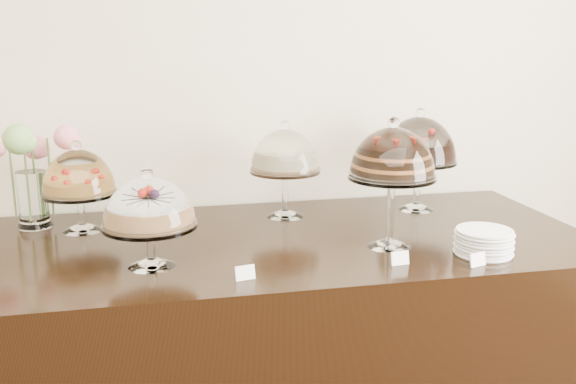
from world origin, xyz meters
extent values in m
cube|color=beige|center=(0.00, 3.00, 1.50)|extent=(5.00, 0.04, 3.00)
cube|color=black|center=(0.32, 2.45, 0.45)|extent=(2.20, 1.00, 0.90)
cone|color=white|center=(-0.15, 2.25, 0.91)|extent=(0.15, 0.15, 0.02)
cylinder|color=white|center=(-0.15, 2.25, 0.98)|extent=(0.03, 0.03, 0.10)
cylinder|color=white|center=(-0.15, 2.25, 1.03)|extent=(0.29, 0.29, 0.01)
cylinder|color=tan|center=(-0.15, 2.25, 1.07)|extent=(0.25, 0.25, 0.06)
sphere|color=#B81B0E|center=(-0.09, 2.27, 1.11)|extent=(0.02, 0.02, 0.02)
sphere|color=#B81B0E|center=(-0.20, 2.29, 1.11)|extent=(0.02, 0.02, 0.02)
sphere|color=#B81B0E|center=(-0.17, 2.18, 1.11)|extent=(0.02, 0.02, 0.02)
sphere|color=white|center=(-0.15, 2.25, 1.20)|extent=(0.04, 0.04, 0.04)
cone|color=white|center=(0.65, 2.27, 0.91)|extent=(0.15, 0.15, 0.02)
cylinder|color=white|center=(0.65, 2.27, 1.03)|extent=(0.03, 0.03, 0.21)
cylinder|color=white|center=(0.65, 2.27, 1.15)|extent=(0.30, 0.30, 0.01)
cylinder|color=black|center=(0.65, 2.27, 1.20)|extent=(0.23, 0.23, 0.10)
sphere|color=#B81B0E|center=(0.71, 2.29, 1.26)|extent=(0.02, 0.02, 0.02)
sphere|color=#B81B0E|center=(0.67, 2.33, 1.26)|extent=(0.02, 0.02, 0.02)
sphere|color=#B81B0E|center=(0.61, 2.32, 1.26)|extent=(0.02, 0.02, 0.02)
sphere|color=#B81B0E|center=(0.59, 2.26, 1.26)|extent=(0.02, 0.02, 0.02)
sphere|color=#B81B0E|center=(0.64, 2.21, 1.26)|extent=(0.02, 0.02, 0.02)
sphere|color=#B81B0E|center=(0.70, 2.23, 1.26)|extent=(0.02, 0.02, 0.02)
sphere|color=white|center=(0.65, 2.27, 1.33)|extent=(0.04, 0.04, 0.04)
cone|color=white|center=(0.38, 2.72, 0.91)|extent=(0.15, 0.15, 0.02)
cylinder|color=white|center=(0.38, 2.72, 1.00)|extent=(0.03, 0.03, 0.16)
cylinder|color=white|center=(0.38, 2.72, 1.09)|extent=(0.28, 0.28, 0.01)
cylinder|color=beige|center=(0.38, 2.72, 1.13)|extent=(0.22, 0.22, 0.07)
sphere|color=white|center=(0.38, 2.72, 1.27)|extent=(0.04, 0.04, 0.04)
cone|color=white|center=(0.94, 2.71, 0.91)|extent=(0.15, 0.15, 0.02)
cylinder|color=white|center=(0.94, 2.71, 1.01)|extent=(0.03, 0.03, 0.17)
cylinder|color=white|center=(0.94, 2.71, 1.11)|extent=(0.32, 0.32, 0.01)
cylinder|color=black|center=(0.94, 2.71, 1.15)|extent=(0.26, 0.26, 0.07)
sphere|color=#B81B0E|center=(1.01, 2.73, 1.19)|extent=(0.02, 0.02, 0.02)
sphere|color=#B81B0E|center=(0.88, 2.76, 1.19)|extent=(0.02, 0.02, 0.02)
sphere|color=#B81B0E|center=(0.92, 2.64, 1.19)|extent=(0.02, 0.02, 0.02)
sphere|color=white|center=(0.94, 2.71, 1.30)|extent=(0.04, 0.04, 0.04)
cone|color=white|center=(-0.40, 2.69, 0.91)|extent=(0.15, 0.15, 0.02)
cylinder|color=white|center=(-0.40, 2.69, 0.98)|extent=(0.03, 0.03, 0.11)
cylinder|color=white|center=(-0.40, 2.69, 1.04)|extent=(0.27, 0.27, 0.01)
cylinder|color=#C78C3A|center=(-0.40, 2.69, 1.07)|extent=(0.22, 0.22, 0.04)
sphere|color=#B81B0E|center=(-0.34, 2.71, 1.10)|extent=(0.02, 0.02, 0.02)
sphere|color=#B81B0E|center=(-0.39, 2.75, 1.10)|extent=(0.02, 0.02, 0.02)
sphere|color=#B81B0E|center=(-0.44, 2.73, 1.10)|extent=(0.02, 0.02, 0.02)
sphere|color=#B81B0E|center=(-0.46, 2.67, 1.10)|extent=(0.02, 0.02, 0.02)
sphere|color=#B81B0E|center=(-0.41, 2.63, 1.10)|extent=(0.02, 0.02, 0.02)
sphere|color=#B81B0E|center=(-0.35, 2.65, 1.10)|extent=(0.02, 0.02, 0.02)
sphere|color=white|center=(-0.40, 2.69, 1.22)|extent=(0.04, 0.04, 0.04)
cylinder|color=white|center=(-0.58, 2.78, 1.01)|extent=(0.11, 0.11, 0.21)
cylinder|color=#476B2D|center=(-0.51, 2.78, 1.09)|extent=(0.01, 0.01, 0.30)
sphere|color=pink|center=(-0.44, 2.79, 1.24)|extent=(0.09, 0.09, 0.09)
cylinder|color=#476B2D|center=(-0.57, 2.83, 1.07)|extent=(0.01, 0.01, 0.25)
sphere|color=pink|center=(-0.57, 2.87, 1.19)|extent=(0.10, 0.10, 0.10)
cylinder|color=#476B2D|center=(-0.65, 2.79, 1.08)|extent=(0.01, 0.01, 0.27)
cylinder|color=#476B2D|center=(-0.58, 2.72, 1.10)|extent=(0.01, 0.01, 0.32)
sphere|color=#71A650|center=(-0.58, 2.65, 1.26)|extent=(0.11, 0.11, 0.11)
cylinder|color=white|center=(0.93, 2.13, 0.90)|extent=(0.19, 0.19, 0.01)
cylinder|color=white|center=(0.93, 2.13, 0.92)|extent=(0.18, 0.18, 0.01)
cylinder|color=white|center=(0.93, 2.13, 0.93)|extent=(0.19, 0.19, 0.01)
cylinder|color=white|center=(0.93, 2.13, 0.94)|extent=(0.18, 0.18, 0.01)
cylinder|color=white|center=(0.93, 2.13, 0.95)|extent=(0.19, 0.19, 0.01)
cylinder|color=white|center=(0.93, 2.13, 0.96)|extent=(0.18, 0.18, 0.01)
cylinder|color=white|center=(0.93, 2.13, 0.97)|extent=(0.19, 0.19, 0.01)
cylinder|color=white|center=(0.93, 2.13, 0.98)|extent=(0.18, 0.18, 0.01)
cube|color=white|center=(0.12, 2.07, 0.92)|extent=(0.06, 0.03, 0.04)
cube|color=white|center=(0.85, 2.03, 0.92)|extent=(0.06, 0.03, 0.04)
cube|color=white|center=(0.62, 2.09, 0.92)|extent=(0.06, 0.02, 0.04)
camera|label=1|loc=(-0.13, 0.29, 1.61)|focal=40.00mm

